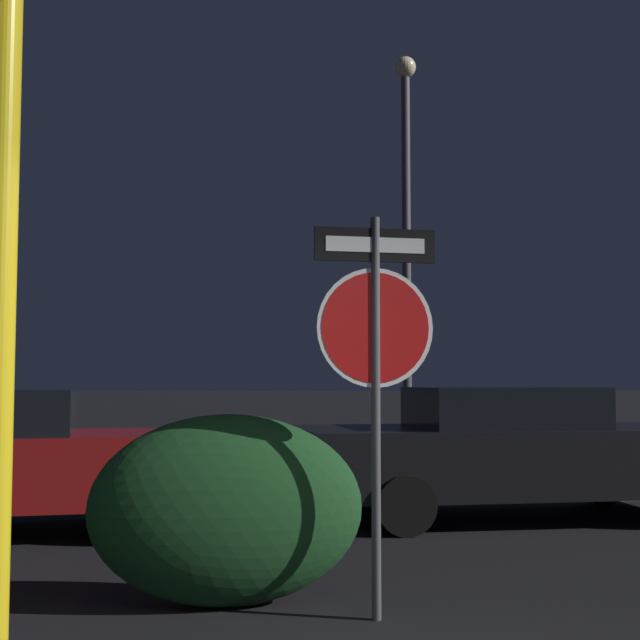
% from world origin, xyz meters
% --- Properties ---
extents(road_center_stripe, '(40.73, 0.12, 0.01)m').
position_xyz_m(road_center_stripe, '(0.00, 7.15, 0.00)').
color(road_center_stripe, gold).
rests_on(road_center_stripe, ground_plane).
extents(stop_sign, '(0.81, 0.06, 2.59)m').
position_xyz_m(stop_sign, '(0.32, 2.17, 1.80)').
color(stop_sign, '#4C4C51').
rests_on(stop_sign, ground_plane).
extents(hedge_bush_2, '(1.86, 0.77, 1.29)m').
position_xyz_m(hedge_bush_2, '(-0.60, 2.66, 0.65)').
color(hedge_bush_2, '#19421E').
rests_on(hedge_bush_2, ground_plane).
extents(passing_car_3, '(4.85, 2.09, 1.45)m').
position_xyz_m(passing_car_3, '(2.76, 5.98, 0.74)').
color(passing_car_3, black).
rests_on(passing_car_3, ground_plane).
extents(street_lamp, '(0.40, 0.40, 7.50)m').
position_xyz_m(street_lamp, '(3.26, 12.14, 4.51)').
color(street_lamp, '#4C4C51').
rests_on(street_lamp, ground_plane).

